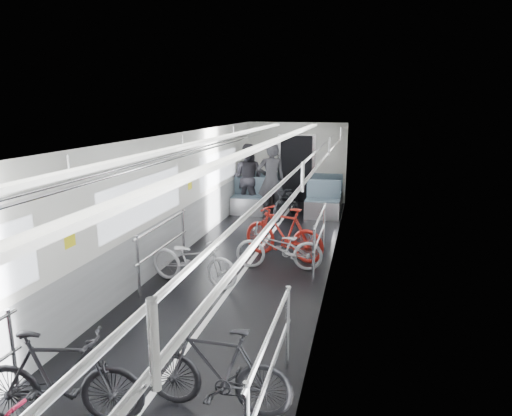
# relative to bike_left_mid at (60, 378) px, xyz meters

# --- Properties ---
(car_shell) EXTENTS (3.02, 14.01, 2.41)m
(car_shell) POSITION_rel_bike_left_mid_xyz_m (0.61, 5.27, 0.65)
(car_shell) COLOR black
(car_shell) RESTS_ON ground
(bike_left_mid) EXTENTS (1.64, 0.78, 0.95)m
(bike_left_mid) POSITION_rel_bike_left_mid_xyz_m (0.00, 0.00, 0.00)
(bike_left_mid) COLOR black
(bike_left_mid) RESTS_ON floor
(bike_left_far) EXTENTS (1.70, 0.86, 0.85)m
(bike_left_far) POSITION_rel_bike_left_mid_xyz_m (-0.04, 3.50, -0.05)
(bike_left_far) COLOR #B5B5BA
(bike_left_far) RESTS_ON floor
(bike_right_near) EXTENTS (1.50, 0.43, 0.90)m
(bike_right_near) POSITION_rel_bike_left_mid_xyz_m (1.36, 0.52, -0.02)
(bike_right_near) COLOR black
(bike_right_near) RESTS_ON floor
(bike_right_mid) EXTENTS (1.63, 0.71, 0.83)m
(bike_right_mid) POSITION_rel_bike_left_mid_xyz_m (1.21, 4.52, -0.06)
(bike_right_mid) COLOR #A5A5A9
(bike_right_mid) RESTS_ON floor
(bike_right_far) EXTENTS (1.78, 1.03, 1.03)m
(bike_right_far) POSITION_rel_bike_left_mid_xyz_m (1.18, 5.12, 0.04)
(bike_right_far) COLOR #A31B14
(bike_right_far) RESTS_ON floor
(bike_aisle) EXTENTS (0.89, 1.75, 0.88)m
(bike_aisle) POSITION_rel_bike_left_mid_xyz_m (0.70, 8.29, -0.04)
(bike_aisle) COLOR black
(bike_aisle) RESTS_ON floor
(person_standing) EXTENTS (0.83, 0.69, 1.97)m
(person_standing) POSITION_rel_bike_left_mid_xyz_m (0.28, 8.29, 0.51)
(person_standing) COLOR black
(person_standing) RESTS_ON floor
(person_seated) EXTENTS (0.97, 0.79, 1.88)m
(person_seated) POSITION_rel_bike_left_mid_xyz_m (-0.50, 8.86, 0.47)
(person_seated) COLOR #302E36
(person_seated) RESTS_ON floor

